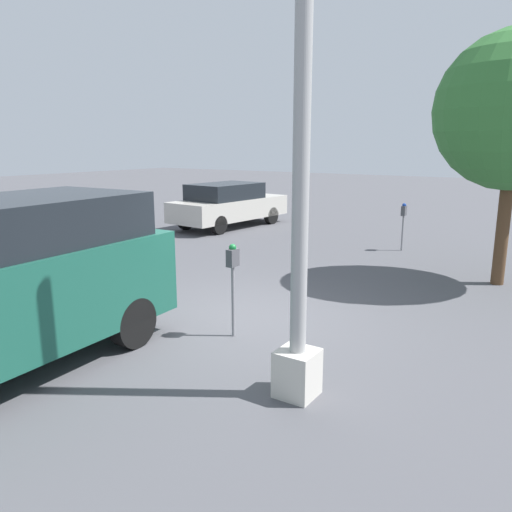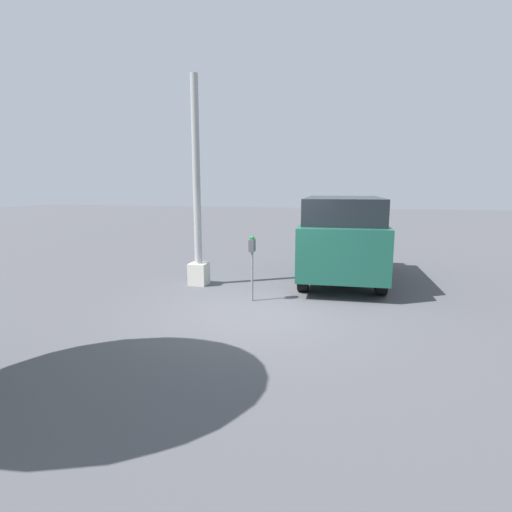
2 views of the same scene
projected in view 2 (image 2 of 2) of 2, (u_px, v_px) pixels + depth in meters
ground_plane at (260, 312)px, 7.90m from camera, size 80.00×80.00×0.00m
parking_meter_near at (252, 253)px, 8.51m from camera, size 0.20×0.11×1.43m
lamp_post at (197, 215)px, 9.83m from camera, size 0.44×0.44×5.06m
parked_van at (342, 236)px, 10.44m from camera, size 4.55×2.25×2.19m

